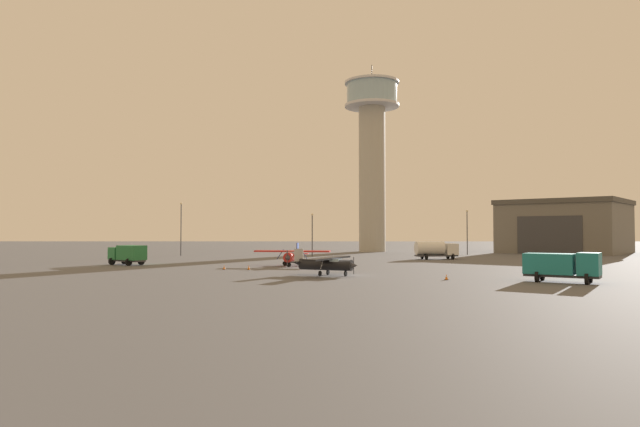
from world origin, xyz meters
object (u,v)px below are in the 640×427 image
object	(u,v)px
traffic_cone_near_right	(249,267)
truck_fuel_tanker_white	(436,249)
truck_box_green	(128,254)
traffic_cone_near_left	(224,267)
control_tower	(372,145)
light_post_north	(181,225)
light_post_east	(467,228)
traffic_cone_mid_apron	(446,277)
airplane_red	(293,255)
truck_box_teal	(562,265)
light_post_centre	(312,231)
airplane_black	(325,263)

from	to	relation	value
traffic_cone_near_right	truck_fuel_tanker_white	bearing A→B (deg)	42.70
truck_box_green	traffic_cone_near_left	xyz separation A→B (m)	(15.14, -9.15, -1.28)
control_tower	light_post_north	xyz separation A→B (m)	(-39.03, -21.44, -18.74)
light_post_east	traffic_cone_near_right	size ratio (longest dim) A/B	14.91
traffic_cone_near_right	traffic_cone_mid_apron	bearing A→B (deg)	-33.21
airplane_red	light_post_east	world-z (taller)	light_post_east
traffic_cone_near_left	traffic_cone_mid_apron	world-z (taller)	traffic_cone_near_left
truck_box_teal	traffic_cone_near_right	xyz separation A→B (m)	(-31.11, 16.27, -1.28)
truck_box_green	traffic_cone_mid_apron	size ratio (longest dim) A/B	10.93
light_post_centre	traffic_cone_near_left	distance (m)	37.38
traffic_cone_near_right	control_tower	bearing A→B (deg)	71.60
light_post_north	traffic_cone_mid_apron	world-z (taller)	light_post_north
truck_box_teal	light_post_east	distance (m)	60.74
traffic_cone_mid_apron	control_tower	bearing A→B (deg)	90.45
truck_box_teal	light_post_east	bearing A→B (deg)	116.62
light_post_centre	light_post_east	bearing A→B (deg)	13.84
traffic_cone_near_right	traffic_cone_mid_apron	size ratio (longest dim) A/B	1.10
traffic_cone_near_left	control_tower	bearing A→B (deg)	68.82
airplane_black	truck_box_green	bearing A→B (deg)	170.14
truck_box_teal	light_post_centre	bearing A→B (deg)	147.73
airplane_black	traffic_cone_near_right	distance (m)	12.65
airplane_red	truck_box_green	bearing A→B (deg)	-85.81
traffic_cone_near_right	truck_box_green	bearing A→B (deg)	151.77
airplane_black	traffic_cone_mid_apron	world-z (taller)	airplane_black
traffic_cone_mid_apron	truck_box_green	bearing A→B (deg)	149.04
control_tower	airplane_black	world-z (taller)	control_tower
light_post_east	truck_fuel_tanker_white	bearing A→B (deg)	-118.84
airplane_black	light_post_north	bearing A→B (deg)	143.70
truck_box_teal	traffic_cone_near_left	xyz separation A→B (m)	(-34.23, 16.92, -1.30)
traffic_cone_near_right	truck_box_teal	bearing A→B (deg)	-27.60
light_post_east	light_post_centre	world-z (taller)	light_post_east
airplane_black	truck_box_teal	size ratio (longest dim) A/B	1.36
control_tower	traffic_cone_near_right	world-z (taller)	control_tower
control_tower	light_post_east	world-z (taller)	control_tower
truck_box_teal	truck_fuel_tanker_white	bearing A→B (deg)	127.42
light_post_east	light_post_north	distance (m)	56.69
control_tower	truck_box_green	distance (m)	68.57
light_post_east	traffic_cone_near_left	size ratio (longest dim) A/B	15.95
control_tower	truck_fuel_tanker_white	world-z (taller)	control_tower
traffic_cone_near_left	traffic_cone_mid_apron	size ratio (longest dim) A/B	1.03
truck_fuel_tanker_white	traffic_cone_mid_apron	bearing A→B (deg)	-108.35
airplane_red	truck_box_teal	size ratio (longest dim) A/B	1.54
light_post_north	light_post_centre	world-z (taller)	light_post_north
truck_box_teal	light_post_north	world-z (taller)	light_post_north
control_tower	traffic_cone_near_left	distance (m)	69.64
airplane_red	traffic_cone_near_left	world-z (taller)	airplane_red
control_tower	light_post_north	size ratio (longest dim) A/B	4.24
airplane_black	truck_box_green	distance (m)	33.08
control_tower	truck_box_teal	xyz separation A→B (m)	(10.68, -77.71, -23.18)
truck_fuel_tanker_white	traffic_cone_mid_apron	xyz separation A→B (m)	(-6.91, -39.54, -1.42)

